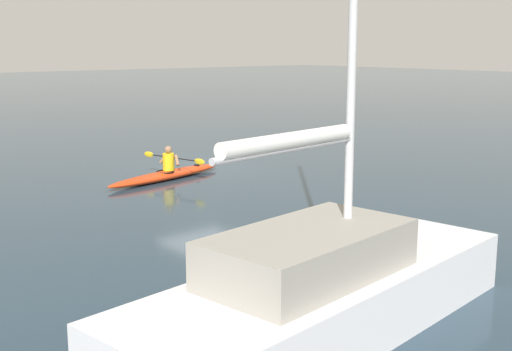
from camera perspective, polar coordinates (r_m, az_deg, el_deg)
The scene contains 4 objects.
ground_plane at distance 21.57m, azimuth -4.39°, elevation 0.67°, with size 160.00×160.00×0.00m, color #233847.
kayak at distance 19.74m, azimuth -7.64°, elevation 0.03°, with size 4.35×1.53×0.26m.
kayaker at distance 19.76m, azimuth -7.39°, elevation 1.33°, with size 0.66×2.44×0.72m.
sailboat_tall_mast at distance 9.32m, azimuth 6.07°, elevation -9.34°, with size 7.54×2.95×9.16m.
Camera 1 is at (12.07, 17.45, 3.86)m, focal length 47.15 mm.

